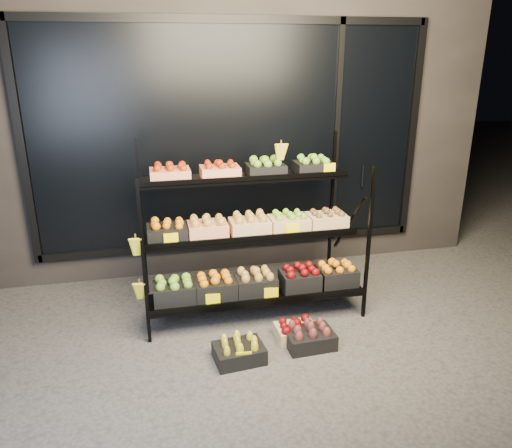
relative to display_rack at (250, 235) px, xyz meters
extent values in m
plane|color=#514F4C|center=(0.01, -0.60, -0.79)|extent=(24.00, 24.00, 0.00)
cube|color=#2D2826|center=(0.01, 2.00, 0.96)|extent=(6.00, 2.00, 3.50)
cube|color=black|center=(0.01, 0.98, 0.76)|extent=(4.20, 0.04, 2.40)
cube|color=black|center=(0.01, 0.96, -0.45)|extent=(4.30, 0.06, 0.08)
cube|color=black|center=(0.01, 0.96, 1.97)|extent=(4.30, 0.06, 0.08)
cube|color=black|center=(-2.14, 0.96, 0.76)|extent=(0.08, 0.06, 2.50)
cube|color=black|center=(2.16, 0.96, 0.76)|extent=(0.08, 0.06, 2.50)
cube|color=black|center=(1.21, 0.96, 0.76)|extent=(0.06, 0.06, 2.50)
cylinder|color=black|center=(1.56, 0.93, 0.26)|extent=(0.02, 0.02, 0.25)
cube|color=black|center=(-1.01, -0.42, -0.04)|extent=(0.03, 0.03, 1.50)
cube|color=black|center=(1.04, -0.42, -0.04)|extent=(0.03, 0.03, 1.50)
cube|color=black|center=(-1.01, 0.55, 0.04)|extent=(0.03, 0.03, 1.66)
cube|color=black|center=(1.04, 0.55, 0.04)|extent=(0.03, 0.03, 1.66)
cube|color=black|center=(0.01, -0.25, -0.52)|extent=(2.05, 0.42, 0.03)
cube|color=black|center=(0.01, -0.45, -0.49)|extent=(2.05, 0.02, 0.05)
cube|color=black|center=(0.01, 0.05, -0.02)|extent=(2.05, 0.40, 0.03)
cube|color=black|center=(0.01, -0.14, 0.01)|extent=(2.05, 0.02, 0.05)
cube|color=black|center=(0.01, 0.35, 0.48)|extent=(2.05, 0.40, 0.03)
cube|color=black|center=(0.01, 0.16, 0.51)|extent=(2.05, 0.02, 0.05)
cube|color=tan|center=(-0.71, 0.35, 0.55)|extent=(0.38, 0.28, 0.11)
ellipsoid|color=#AC200C|center=(-0.71, 0.35, 0.63)|extent=(0.32, 0.24, 0.07)
cube|color=tan|center=(-0.23, 0.35, 0.55)|extent=(0.38, 0.28, 0.11)
ellipsoid|color=#AC200C|center=(-0.23, 0.35, 0.63)|extent=(0.32, 0.24, 0.07)
cube|color=black|center=(0.24, 0.35, 0.55)|extent=(0.38, 0.28, 0.11)
ellipsoid|color=#73A92A|center=(0.24, 0.35, 0.63)|extent=(0.32, 0.24, 0.07)
cube|color=black|center=(0.74, 0.35, 0.55)|extent=(0.38, 0.28, 0.11)
ellipsoid|color=#73A92A|center=(0.74, 0.35, 0.63)|extent=(0.32, 0.24, 0.07)
cube|color=black|center=(-0.78, 0.05, 0.06)|extent=(0.38, 0.28, 0.14)
ellipsoid|color=orange|center=(-0.78, 0.05, 0.16)|extent=(0.32, 0.24, 0.07)
cube|color=tan|center=(-0.41, 0.05, 0.06)|extent=(0.38, 0.28, 0.14)
ellipsoid|color=#B58633|center=(-0.41, 0.05, 0.16)|extent=(0.32, 0.24, 0.07)
cube|color=tan|center=(0.01, 0.05, 0.06)|extent=(0.38, 0.28, 0.14)
ellipsoid|color=#B58633|center=(0.01, 0.05, 0.16)|extent=(0.32, 0.24, 0.07)
cube|color=tan|center=(0.40, 0.05, 0.06)|extent=(0.38, 0.28, 0.14)
ellipsoid|color=#73A92A|center=(0.40, 0.05, 0.16)|extent=(0.32, 0.24, 0.07)
cube|color=tan|center=(0.79, 0.05, 0.06)|extent=(0.38, 0.28, 0.14)
ellipsoid|color=brown|center=(0.79, 0.05, 0.16)|extent=(0.32, 0.24, 0.07)
cube|color=black|center=(-0.76, -0.25, -0.42)|extent=(0.38, 0.28, 0.18)
ellipsoid|color=#73A92A|center=(-0.76, -0.25, -0.30)|extent=(0.32, 0.24, 0.07)
cube|color=black|center=(-0.39, -0.25, -0.42)|extent=(0.38, 0.28, 0.18)
ellipsoid|color=orange|center=(-0.39, -0.25, -0.30)|extent=(0.32, 0.24, 0.07)
cube|color=black|center=(0.00, -0.25, -0.42)|extent=(0.38, 0.28, 0.18)
ellipsoid|color=#B58633|center=(0.00, -0.25, -0.30)|extent=(0.32, 0.24, 0.07)
cube|color=black|center=(0.44, -0.25, -0.42)|extent=(0.38, 0.28, 0.18)
ellipsoid|color=#620708|center=(0.44, -0.25, -0.30)|extent=(0.32, 0.24, 0.07)
cube|color=black|center=(0.81, -0.25, -0.42)|extent=(0.38, 0.28, 0.18)
ellipsoid|color=orange|center=(0.81, -0.25, -0.30)|extent=(0.32, 0.24, 0.07)
ellipsoid|color=yellow|center=(-1.06, -0.40, 0.22)|extent=(0.14, 0.08, 0.22)
ellipsoid|color=yellow|center=(-1.06, -0.40, -0.19)|extent=(0.14, 0.08, 0.22)
ellipsoid|color=yellow|center=(0.36, 0.25, 0.83)|extent=(0.14, 0.08, 0.22)
cube|color=#FCE700|center=(-0.76, -0.10, 0.05)|extent=(0.13, 0.01, 0.12)
cube|color=#FCE700|center=(0.40, -0.10, 0.05)|extent=(0.13, 0.01, 0.12)
cube|color=#FCE700|center=(0.86, 0.20, 0.55)|extent=(0.13, 0.01, 0.12)
cube|color=#FCE700|center=(-0.43, -0.40, -0.45)|extent=(0.13, 0.01, 0.12)
cube|color=#FCE700|center=(0.11, -0.40, -0.45)|extent=(0.13, 0.01, 0.12)
cube|color=#FCE700|center=(-0.27, -1.00, -0.73)|extent=(0.13, 0.01, 0.12)
cube|color=black|center=(-0.28, -0.87, -0.72)|extent=(0.44, 0.34, 0.14)
ellipsoid|color=yellow|center=(-0.28, -0.87, -0.62)|extent=(0.37, 0.29, 0.07)
cube|color=tan|center=(0.28, -0.65, -0.73)|extent=(0.36, 0.27, 0.12)
ellipsoid|color=#620708|center=(0.28, -0.65, -0.64)|extent=(0.31, 0.23, 0.07)
cube|color=black|center=(0.36, -0.80, -0.72)|extent=(0.43, 0.32, 0.14)
ellipsoid|color=maroon|center=(0.36, -0.80, -0.62)|extent=(0.36, 0.27, 0.07)
camera|label=1|loc=(-0.94, -4.39, 1.70)|focal=35.00mm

